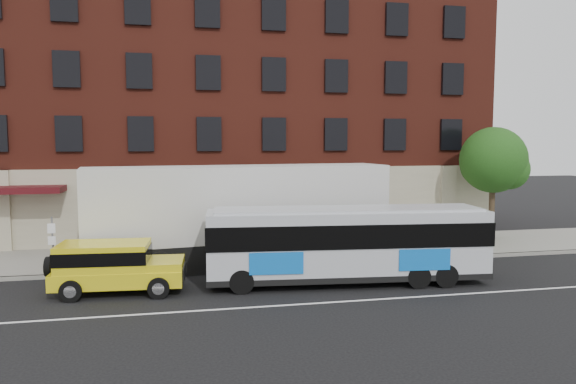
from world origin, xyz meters
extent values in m
plane|color=black|center=(0.00, 0.00, 0.00)|extent=(120.00, 120.00, 0.00)
cube|color=gray|center=(0.00, 9.00, 0.07)|extent=(60.00, 6.00, 0.15)
cube|color=gray|center=(0.00, 6.00, 0.07)|extent=(60.00, 0.25, 0.15)
cube|color=white|center=(0.00, 0.50, 0.01)|extent=(60.00, 0.12, 0.01)
cube|color=#5C2015|center=(0.00, 17.00, 7.65)|extent=(30.00, 10.00, 15.00)
cube|color=#B3AB8E|center=(0.00, 11.85, 2.15)|extent=(30.00, 0.35, 4.00)
cube|color=#400B10|center=(-11.00, 11.00, 3.25)|extent=(4.20, 2.20, 0.30)
cube|color=#B3AB8E|center=(-12.00, 11.75, 2.15)|extent=(0.90, 0.55, 4.00)
cube|color=#B3AB8E|center=(-6.00, 11.75, 2.15)|extent=(0.90, 0.55, 4.00)
cube|color=#B3AB8E|center=(0.00, 11.75, 2.15)|extent=(0.90, 0.55, 4.00)
cube|color=#B3AB8E|center=(6.00, 11.75, 2.15)|extent=(0.90, 0.55, 4.00)
cube|color=#B3AB8E|center=(12.00, 11.75, 2.15)|extent=(0.90, 0.55, 4.00)
cube|color=black|center=(-8.75, 11.92, 5.95)|extent=(1.30, 0.20, 1.80)
cube|color=black|center=(-5.25, 11.92, 5.95)|extent=(1.30, 0.20, 1.80)
cube|color=black|center=(-1.75, 11.92, 5.95)|extent=(1.30, 0.20, 1.80)
cube|color=black|center=(1.75, 11.92, 5.95)|extent=(1.30, 0.20, 1.80)
cube|color=black|center=(5.25, 11.92, 5.95)|extent=(1.30, 0.20, 1.80)
cube|color=black|center=(8.75, 11.92, 5.95)|extent=(1.30, 0.20, 1.80)
cube|color=black|center=(12.25, 11.92, 5.95)|extent=(1.30, 0.20, 1.80)
cube|color=black|center=(-8.75, 11.92, 9.15)|extent=(1.30, 0.20, 1.80)
cube|color=black|center=(-5.25, 11.92, 9.15)|extent=(1.30, 0.20, 1.80)
cube|color=black|center=(-1.75, 11.92, 9.15)|extent=(1.30, 0.20, 1.80)
cube|color=black|center=(1.75, 11.92, 9.15)|extent=(1.30, 0.20, 1.80)
cube|color=black|center=(5.25, 11.92, 9.15)|extent=(1.30, 0.20, 1.80)
cube|color=black|center=(8.75, 11.92, 9.15)|extent=(1.30, 0.20, 1.80)
cube|color=black|center=(12.25, 11.92, 9.15)|extent=(1.30, 0.20, 1.80)
cube|color=black|center=(-8.75, 11.92, 12.35)|extent=(1.30, 0.20, 1.80)
cube|color=black|center=(-5.25, 11.92, 12.35)|extent=(1.30, 0.20, 1.80)
cube|color=black|center=(-1.75, 11.92, 12.35)|extent=(1.30, 0.20, 1.80)
cube|color=black|center=(1.75, 11.92, 12.35)|extent=(1.30, 0.20, 1.80)
cube|color=black|center=(5.25, 11.92, 12.35)|extent=(1.30, 0.20, 1.80)
cube|color=black|center=(8.75, 11.92, 12.35)|extent=(1.30, 0.20, 1.80)
cube|color=black|center=(12.25, 11.92, 12.35)|extent=(1.30, 0.20, 1.80)
cube|color=black|center=(-10.50, 11.78, 1.75)|extent=(2.60, 0.15, 2.80)
cube|color=black|center=(-4.50, 11.78, 1.75)|extent=(2.60, 0.15, 2.80)
cube|color=black|center=(1.50, 11.78, 1.75)|extent=(2.60, 0.15, 2.80)
cube|color=black|center=(7.50, 11.78, 1.75)|extent=(2.60, 0.15, 2.80)
cylinder|color=slate|center=(-8.50, 6.20, 1.25)|extent=(0.07, 0.07, 2.50)
cube|color=white|center=(-8.50, 6.05, 2.05)|extent=(0.30, 0.03, 0.40)
cube|color=white|center=(-8.50, 6.05, 1.55)|extent=(0.30, 0.03, 0.35)
cylinder|color=#34271A|center=(13.50, 9.50, 1.65)|extent=(0.32, 0.32, 3.00)
sphere|color=#1B4112|center=(13.50, 9.50, 4.55)|extent=(3.60, 3.60, 3.60)
sphere|color=#1B4112|center=(14.20, 9.10, 4.05)|extent=(2.20, 2.20, 2.20)
sphere|color=#1B4112|center=(12.90, 9.90, 4.15)|extent=(2.00, 2.00, 2.00)
cube|color=#B4B8BF|center=(3.00, 2.81, 1.60)|extent=(11.01, 3.26, 2.58)
cube|color=black|center=(3.00, 2.81, 0.41)|extent=(11.06, 3.31, 0.23)
cube|color=#B4B8BF|center=(3.00, 2.81, 2.94)|extent=(10.44, 2.94, 0.11)
cube|color=black|center=(3.00, 2.81, 2.03)|extent=(11.09, 3.34, 0.90)
cube|color=blue|center=(0.01, 1.93, 1.13)|extent=(1.98, 0.22, 0.81)
cube|color=blue|center=(5.81, 3.71, 1.13)|extent=(1.98, 0.22, 0.81)
cylinder|color=black|center=(-1.23, 2.18, 0.45)|extent=(0.93, 0.35, 0.90)
cylinder|color=black|center=(-1.04, 4.22, 0.45)|extent=(0.93, 0.35, 0.90)
cylinder|color=black|center=(5.42, 1.56, 0.45)|extent=(0.93, 0.35, 0.90)
cylinder|color=black|center=(5.61, 3.59, 0.45)|extent=(0.93, 0.35, 0.90)
cylinder|color=black|center=(6.50, 1.46, 0.45)|extent=(0.93, 0.35, 0.90)
cylinder|color=black|center=(6.69, 3.49, 0.45)|extent=(0.93, 0.35, 0.90)
cube|color=yellow|center=(-5.61, 3.25, 0.63)|extent=(4.75, 2.26, 0.58)
cube|color=yellow|center=(-6.14, 3.29, 1.39)|extent=(3.30, 2.11, 0.96)
cube|color=black|center=(-6.14, 3.29, 1.44)|extent=(3.35, 2.16, 0.48)
cube|color=yellow|center=(-4.02, 3.13, 1.06)|extent=(1.57, 1.93, 0.29)
cube|color=black|center=(-3.29, 3.08, 0.67)|extent=(0.17, 1.54, 0.53)
cylinder|color=black|center=(-8.05, 3.43, 1.06)|extent=(0.26, 0.74, 0.73)
cylinder|color=black|center=(-4.19, 2.20, 0.38)|extent=(0.79, 0.33, 0.77)
cylinder|color=silver|center=(-4.19, 2.20, 0.38)|extent=(0.44, 0.32, 0.42)
cylinder|color=black|center=(-4.05, 4.08, 0.38)|extent=(0.79, 0.33, 0.77)
cylinder|color=silver|center=(-4.05, 4.08, 0.38)|extent=(0.44, 0.32, 0.42)
cylinder|color=black|center=(-7.16, 2.42, 0.38)|extent=(0.79, 0.33, 0.77)
cylinder|color=silver|center=(-7.16, 2.42, 0.38)|extent=(0.44, 0.32, 0.42)
cylinder|color=black|center=(-7.03, 4.30, 0.38)|extent=(0.79, 0.33, 0.77)
cylinder|color=silver|center=(-7.03, 4.30, 0.38)|extent=(0.44, 0.32, 0.42)
cube|color=black|center=(-0.71, 6.80, 0.62)|extent=(13.64, 4.21, 1.23)
cube|color=silver|center=(-0.71, 6.80, 2.85)|extent=(13.64, 4.25, 3.24)
cylinder|color=black|center=(-5.56, 4.94, 0.56)|extent=(1.15, 0.44, 1.12)
cylinder|color=black|center=(-5.86, 7.50, 0.56)|extent=(1.15, 0.44, 1.12)
cylinder|color=black|center=(-4.23, 5.10, 0.56)|extent=(1.15, 0.44, 1.12)
cylinder|color=black|center=(-4.53, 7.65, 0.56)|extent=(1.15, 0.44, 1.12)
cylinder|color=black|center=(3.10, 5.95, 0.56)|extent=(1.15, 0.44, 1.12)
cylinder|color=black|center=(2.81, 8.50, 0.56)|extent=(1.15, 0.44, 1.12)
cylinder|color=black|center=(4.43, 6.10, 0.56)|extent=(1.15, 0.44, 1.12)
cylinder|color=black|center=(4.14, 8.66, 0.56)|extent=(1.15, 0.44, 1.12)
camera|label=1|loc=(-3.50, -16.97, 5.56)|focal=33.52mm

